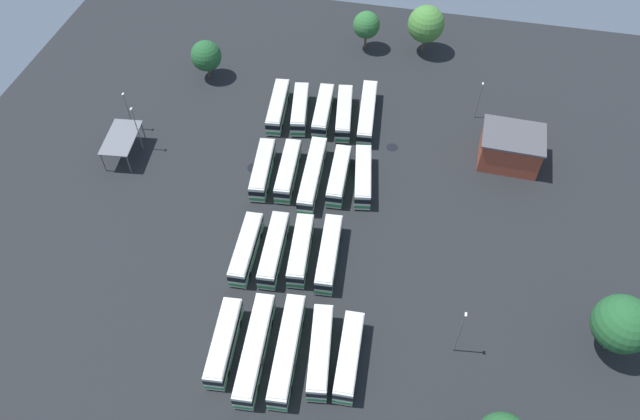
{
  "coord_description": "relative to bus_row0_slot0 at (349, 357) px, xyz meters",
  "views": [
    {
      "loc": [
        -58.88,
        -14.61,
        73.12
      ],
      "look_at": [
        0.78,
        -1.81,
        1.48
      ],
      "focal_mm": 33.73,
      "sensor_mm": 36.0,
      "label": 1
    }
  ],
  "objects": [
    {
      "name": "bus_row2_slot4",
      "position": [
        30.21,
        20.03,
        0.0
      ],
      "size": [
        12.15,
        3.9,
        3.41
      ],
      "color": "silver",
      "rests_on": "ground_plane"
    },
    {
      "name": "bus_row1_slot3",
      "position": [
        14.61,
        13.94,
        0.0
      ],
      "size": [
        12.49,
        3.44,
        3.41
      ],
      "color": "silver",
      "rests_on": "ground_plane"
    },
    {
      "name": "bus_row3_slot0",
      "position": [
        47.87,
        5.36,
        0.0
      ],
      "size": [
        15.42,
        3.88,
        3.41
      ],
      "color": "silver",
      "rests_on": "ground_plane"
    },
    {
      "name": "bus_row0_slot0",
      "position": [
        0.0,
        0.0,
        0.0
      ],
      "size": [
        11.92,
        3.1,
        3.41
      ],
      "color": "silver",
      "rests_on": "ground_plane"
    },
    {
      "name": "lamp_post_by_building",
      "position": [
        53.02,
        -13.94,
        2.47
      ],
      "size": [
        0.56,
        0.28,
        7.72
      ],
      "color": "slate",
      "rests_on": "ground_plane"
    },
    {
      "name": "lamp_post_near_entrance",
      "position": [
        36.91,
        46.23,
        2.59
      ],
      "size": [
        0.56,
        0.28,
        7.96
      ],
      "color": "slate",
      "rests_on": "ground_plane"
    },
    {
      "name": "bus_row1_slot4",
      "position": [
        13.88,
        17.94,
        0.0
      ],
      "size": [
        11.97,
        3.18,
        3.41
      ],
      "color": "silver",
      "rests_on": "ground_plane"
    },
    {
      "name": "ground_plane",
      "position": [
        23.04,
        10.74,
        -1.81
      ],
      "size": [
        128.24,
        128.24,
        0.0
      ],
      "primitive_type": "plane",
      "color": "black"
    },
    {
      "name": "bus_row1_slot1",
      "position": [
        15.59,
        5.83,
        0.0
      ],
      "size": [
        12.84,
        3.5,
        3.41
      ],
      "color": "silver",
      "rests_on": "ground_plane"
    },
    {
      "name": "bus_row2_slot3",
      "position": [
        30.82,
        15.84,
        0.0
      ],
      "size": [
        12.31,
        3.51,
        3.41
      ],
      "color": "silver",
      "rests_on": "ground_plane"
    },
    {
      "name": "maintenance_shelter",
      "position": [
        30.42,
        44.75,
        2.03
      ],
      "size": [
        9.46,
        5.98,
        4.07
      ],
      "color": "slate",
      "rests_on": "ground_plane"
    },
    {
      "name": "bus_row0_slot4",
      "position": [
        -1.46,
        16.4,
        0.0
      ],
      "size": [
        12.18,
        3.63,
        3.41
      ],
      "color": "silver",
      "rests_on": "ground_plane"
    },
    {
      "name": "bus_row0_slot2",
      "position": [
        -0.82,
        8.02,
        0.0
      ],
      "size": [
        15.4,
        3.72,
        3.41
      ],
      "color": "silver",
      "rests_on": "ground_plane"
    },
    {
      "name": "bus_row1_slot2",
      "position": [
        15.37,
        10.05,
        -0.0
      ],
      "size": [
        11.83,
        3.67,
        3.41
      ],
      "color": "silver",
      "rests_on": "ground_plane"
    },
    {
      "name": "lamp_post_far_corner",
      "position": [
        32.37,
        42.46,
        3.15
      ],
      "size": [
        0.56,
        0.28,
        9.08
      ],
      "color": "slate",
      "rests_on": "ground_plane"
    },
    {
      "name": "bus_row2_slot0",
      "position": [
        32.11,
        3.52,
        0.0
      ],
      "size": [
        12.2,
        4.37,
        3.41
      ],
      "color": "silver",
      "rests_on": "ground_plane"
    },
    {
      "name": "tree_south_edge",
      "position": [
        71.58,
        -2.37,
        4.58
      ],
      "size": [
        7.29,
        7.29,
        10.04
      ],
      "color": "brown",
      "rests_on": "ground_plane"
    },
    {
      "name": "tree_northwest",
      "position": [
        54.27,
        37.74,
        3.11
      ],
      "size": [
        5.88,
        5.88,
        7.86
      ],
      "color": "brown",
      "rests_on": "ground_plane"
    },
    {
      "name": "bus_row2_slot2",
      "position": [
        30.65,
        11.67,
        0.0
      ],
      "size": [
        15.37,
        3.43,
        3.41
      ],
      "color": "silver",
      "rests_on": "ground_plane"
    },
    {
      "name": "tree_northeast",
      "position": [
        70.2,
        9.34,
        3.68
      ],
      "size": [
        5.42,
        5.42,
        8.21
      ],
      "color": "brown",
      "rests_on": "ground_plane"
    },
    {
      "name": "puddle_front_lane",
      "position": [
        31.95,
        22.12,
        -1.8
      ],
      "size": [
        2.42,
        2.42,
        0.01
      ],
      "primitive_type": "cylinder",
      "color": "black",
      "rests_on": "ground_plane"
    },
    {
      "name": "depot_building",
      "position": [
        42.85,
        -19.86,
        1.15
      ],
      "size": [
        8.66,
        10.54,
        5.88
      ],
      "color": "#99422D",
      "rests_on": "ground_plane"
    },
    {
      "name": "lamp_post_mid_lot",
      "position": [
        4.74,
        -13.35,
        3.27
      ],
      "size": [
        0.56,
        0.28,
        9.31
      ],
      "color": "slate",
      "rests_on": "ground_plane"
    },
    {
      "name": "tree_east_edge",
      "position": [
        9.32,
        -33.08,
        4.56
      ],
      "size": [
        7.54,
        7.54,
        10.15
      ],
      "color": "brown",
      "rests_on": "ground_plane"
    },
    {
      "name": "bus_row3_slot3",
      "position": [
        46.5,
        17.53,
        -0.0
      ],
      "size": [
        11.97,
        4.45,
        3.41
      ],
      "color": "silver",
      "rests_on": "ground_plane"
    },
    {
      "name": "bus_row3_slot2",
      "position": [
        46.79,
        13.29,
        0.0
      ],
      "size": [
        12.41,
        3.5,
        3.41
      ],
      "color": "silver",
      "rests_on": "ground_plane"
    },
    {
      "name": "bus_row0_slot3",
      "position": [
        -1.57,
        12.16,
        0.0
      ],
      "size": [
        15.4,
        3.74,
        3.41
      ],
      "color": "silver",
      "rests_on": "ground_plane"
    },
    {
      "name": "bus_row2_slot1",
      "position": [
        31.43,
        7.41,
        -0.0
      ],
      "size": [
        11.82,
        3.13,
        3.41
      ],
      "color": "silver",
      "rests_on": "ground_plane"
    },
    {
      "name": "bus_row0_slot1",
      "position": [
        -0.09,
        3.78,
        0.0
      ],
      "size": [
        12.71,
        4.2,
        3.41
      ],
      "color": "silver",
      "rests_on": "ground_plane"
    },
    {
      "name": "bus_row3_slot1",
      "position": [
        47.01,
        9.46,
        0.0
      ],
      "size": [
        12.9,
        4.32,
        3.41
      ],
      "color": "silver",
      "rests_on": "ground_plane"
    },
    {
      "name": "puddle_near_shelter",
      "position": [
        41.85,
        -0.18,
        -1.8
      ],
      "size": [
        2.03,
        2.03,
        0.01
      ],
      "primitive_type": "cylinder",
      "color": "black",
      "rests_on": "ground_plane"
    },
    {
      "name": "bus_row3_slot4",
      "position": [
        46.25,
        21.6,
        0.0
      ],
      "size": [
        12.85,
        3.92,
        3.41
      ],
      "color": "silver",
      "rests_on": "ground_plane"
    }
  ]
}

